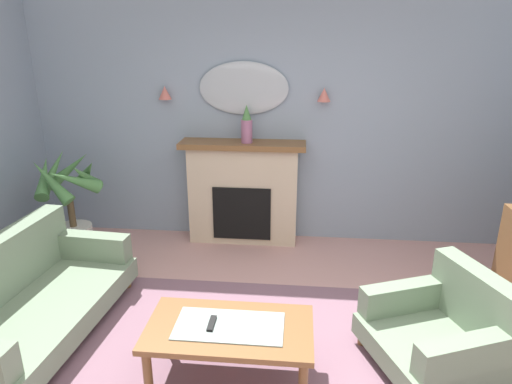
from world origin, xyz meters
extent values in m
cube|color=#8C9EB2|center=(0.00, 2.59, 1.48)|extent=(6.66, 0.10, 2.95)
cube|color=#7F5B6B|center=(0.00, 0.20, 0.01)|extent=(3.20, 2.40, 0.01)
cube|color=beige|center=(-0.48, 2.38, 0.55)|extent=(1.20, 0.28, 1.10)
cube|color=black|center=(-0.48, 2.28, 0.38)|extent=(0.64, 0.12, 0.60)
cube|color=brown|center=(-0.48, 2.36, 1.13)|extent=(1.36, 0.36, 0.06)
cylinder|color=#9E6084|center=(-0.43, 2.34, 1.28)|extent=(0.12, 0.12, 0.25)
cone|color=#4C8447|center=(-0.43, 2.34, 1.49)|extent=(0.10, 0.10, 0.16)
ellipsoid|color=#B2BCC6|center=(-0.48, 2.51, 1.71)|extent=(0.96, 0.06, 0.56)
cone|color=#D17066|center=(-1.33, 2.46, 1.66)|extent=(0.14, 0.14, 0.14)
cone|color=#D17066|center=(0.37, 2.46, 1.66)|extent=(0.14, 0.14, 0.14)
cube|color=brown|center=(-0.29, 0.13, 0.42)|extent=(1.10, 0.60, 0.04)
cube|color=#8C9E99|center=(-0.29, 0.13, 0.44)|extent=(0.72, 0.36, 0.01)
cylinder|color=brown|center=(-0.78, -0.11, 0.20)|extent=(0.06, 0.06, 0.40)
cylinder|color=brown|center=(-0.78, 0.37, 0.20)|extent=(0.06, 0.06, 0.40)
cylinder|color=brown|center=(0.20, 0.37, 0.20)|extent=(0.06, 0.06, 0.40)
cube|color=black|center=(-0.40, 0.13, 0.45)|extent=(0.04, 0.16, 0.02)
cube|color=gray|center=(-1.83, 0.48, 0.19)|extent=(0.97, 1.76, 0.18)
cube|color=gray|center=(-1.77, 1.26, 0.40)|extent=(0.77, 0.22, 0.24)
cylinder|color=brown|center=(-1.43, 1.23, 0.05)|extent=(0.07, 0.07, 0.10)
cylinder|color=brown|center=(-2.11, 1.28, 0.05)|extent=(0.07, 0.07, 0.10)
cube|color=gray|center=(1.10, 0.41, 0.18)|extent=(1.04, 1.04, 0.16)
cube|color=gray|center=(1.41, 0.53, 0.48)|extent=(0.44, 0.80, 0.45)
cube|color=gray|center=(0.97, 0.72, 0.37)|extent=(0.72, 0.40, 0.22)
cube|color=gray|center=(1.22, 0.09, 0.37)|extent=(0.72, 0.40, 0.22)
cylinder|color=brown|center=(0.66, 0.60, 0.05)|extent=(0.06, 0.06, 0.10)
cylinder|color=brown|center=(1.29, 0.85, 0.05)|extent=(0.06, 0.06, 0.10)
cylinder|color=brown|center=(1.54, 0.22, 0.05)|extent=(0.06, 0.06, 0.10)
cylinder|color=silver|center=(-2.23, 1.84, 0.16)|extent=(0.37, 0.37, 0.33)
cylinder|color=brown|center=(-2.23, 1.84, 0.50)|extent=(0.07, 0.07, 0.35)
cone|color=#4C8447|center=(-2.02, 1.83, 0.89)|extent=(0.17, 0.51, 0.43)
cone|color=#4C8447|center=(-2.08, 1.99, 0.89)|extent=(0.45, 0.47, 0.42)
cone|color=#4C8447|center=(-2.31, 2.04, 0.89)|extent=(0.51, 0.31, 0.44)
cone|color=#4C8447|center=(-2.42, 1.93, 0.89)|extent=(0.30, 0.46, 0.50)
cone|color=#4C8447|center=(-2.43, 1.78, 0.89)|extent=(0.30, 0.53, 0.40)
cone|color=#4C8447|center=(-2.28, 1.64, 0.89)|extent=(0.49, 0.24, 0.47)
cone|color=#4C8447|center=(-2.07, 1.71, 0.89)|extent=(0.45, 0.49, 0.37)
camera|label=1|loc=(0.14, -2.34, 2.26)|focal=31.64mm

